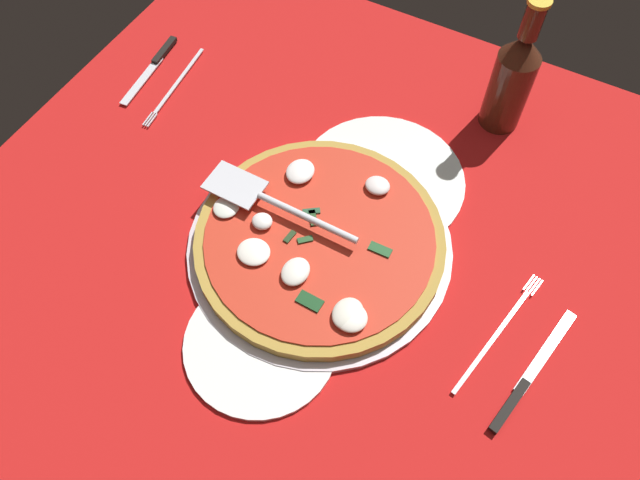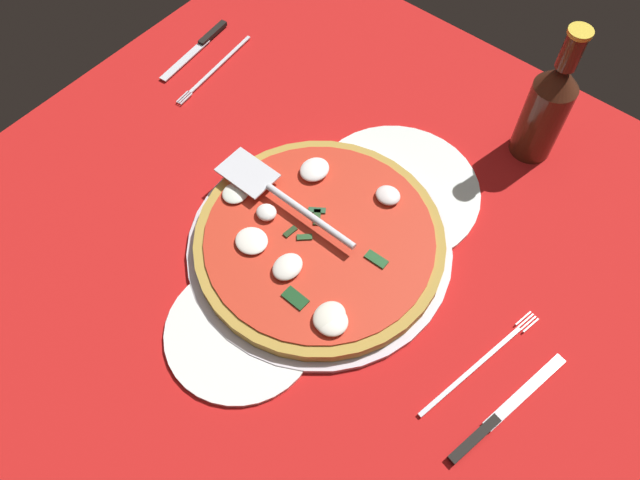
% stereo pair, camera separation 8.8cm
% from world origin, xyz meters
% --- Properties ---
extents(ground_plane, '(1.05, 1.05, 0.01)m').
position_xyz_m(ground_plane, '(0.00, 0.00, -0.00)').
color(ground_plane, red).
extents(checker_pattern, '(1.05, 1.05, 0.00)m').
position_xyz_m(checker_pattern, '(0.00, -0.00, 0.00)').
color(checker_pattern, white).
rests_on(checker_pattern, ground_plane).
extents(pizza_pan, '(0.38, 0.38, 0.01)m').
position_xyz_m(pizza_pan, '(0.00, -0.01, 0.01)').
color(pizza_pan, silver).
rests_on(pizza_pan, ground_plane).
extents(dinner_plate_left, '(0.20, 0.20, 0.01)m').
position_xyz_m(dinner_plate_left, '(-0.17, -0.02, 0.01)').
color(dinner_plate_left, white).
rests_on(dinner_plate_left, ground_plane).
extents(dinner_plate_right, '(0.25, 0.25, 0.01)m').
position_xyz_m(dinner_plate_right, '(0.15, -0.04, 0.01)').
color(dinner_plate_right, white).
rests_on(dinner_plate_right, ground_plane).
extents(pizza, '(0.36, 0.36, 0.03)m').
position_xyz_m(pizza, '(-0.00, -0.01, 0.02)').
color(pizza, '#B28C39').
rests_on(pizza, pizza_pan).
extents(pizza_server, '(0.06, 0.24, 0.01)m').
position_xyz_m(pizza_server, '(0.01, 0.07, 0.05)').
color(pizza_server, silver).
rests_on(pizza_server, pizza).
extents(place_setting_near, '(0.23, 0.17, 0.01)m').
position_xyz_m(place_setting_near, '(-0.03, -0.32, 0.00)').
color(place_setting_near, white).
rests_on(place_setting_near, ground_plane).
extents(place_setting_far, '(0.22, 0.15, 0.01)m').
position_xyz_m(place_setting_far, '(0.17, 0.39, 0.00)').
color(place_setting_far, white).
rests_on(place_setting_far, ground_plane).
extents(beer_bottle, '(0.06, 0.06, 0.24)m').
position_xyz_m(beer_bottle, '(0.35, -0.16, 0.10)').
color(beer_bottle, '#492315').
rests_on(beer_bottle, ground_plane).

